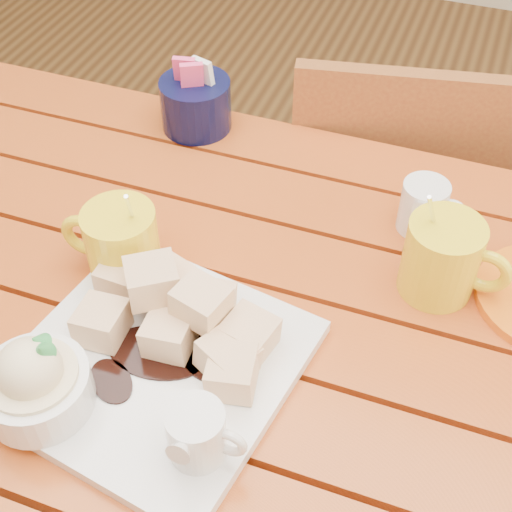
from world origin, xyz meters
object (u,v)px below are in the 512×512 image
at_px(coffee_mug_left, 120,243).
at_px(chair_far, 397,216).
at_px(dessert_plate, 132,359).
at_px(table, 209,360).
at_px(coffee_mug_right, 444,258).

distance_m(coffee_mug_left, chair_far, 0.68).
xyz_separation_m(dessert_plate, chair_far, (0.19, 0.67, -0.31)).
xyz_separation_m(coffee_mug_left, chair_far, (0.27, 0.53, -0.33)).
relative_size(table, coffee_mug_left, 8.05).
height_order(coffee_mug_left, coffee_mug_right, coffee_mug_right).
height_order(coffee_mug_left, chair_far, coffee_mug_left).
bearing_deg(table, coffee_mug_right, 26.54).
relative_size(dessert_plate, coffee_mug_right, 2.20).
bearing_deg(dessert_plate, table, 75.02).
bearing_deg(coffee_mug_right, dessert_plate, -135.06).
bearing_deg(chair_far, coffee_mug_left, 51.52).
bearing_deg(coffee_mug_left, coffee_mug_right, 14.26).
relative_size(coffee_mug_left, coffee_mug_right, 0.98).
distance_m(dessert_plate, chair_far, 0.76).
height_order(dessert_plate, coffee_mug_right, coffee_mug_right).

